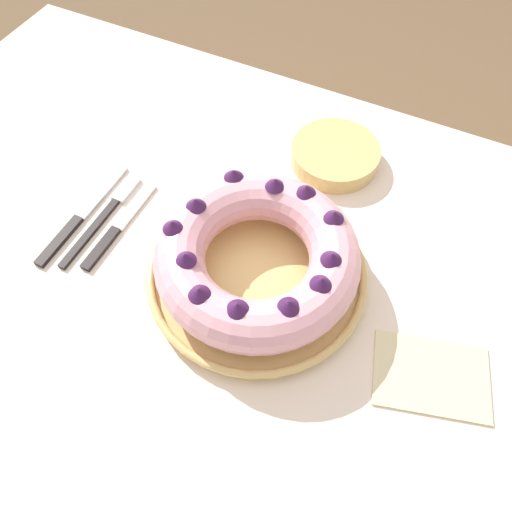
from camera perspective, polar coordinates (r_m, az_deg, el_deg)
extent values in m
plane|color=brown|center=(1.44, -0.07, -18.23)|extent=(8.00, 8.00, 0.00)
cube|color=beige|center=(0.75, -0.12, -3.65)|extent=(1.50, 0.91, 0.03)
cylinder|color=brown|center=(1.51, -17.40, 10.87)|extent=(0.06, 0.06, 0.72)
cylinder|color=tan|center=(0.74, 0.00, -2.34)|extent=(0.31, 0.31, 0.01)
torus|color=tan|center=(0.73, 0.00, -1.80)|extent=(0.32, 0.32, 0.01)
torus|color=#E09EAD|center=(0.69, 0.00, 0.00)|extent=(0.29, 0.29, 0.07)
cone|color=#3D1947|center=(0.65, 8.68, -0.10)|extent=(0.04, 0.04, 0.01)
cone|color=#3D1947|center=(0.69, 8.92, 4.63)|extent=(0.04, 0.04, 0.01)
cone|color=#3D1947|center=(0.71, 5.76, 7.58)|extent=(0.04, 0.04, 0.01)
cone|color=#3D1947|center=(0.72, 2.18, 8.36)|extent=(0.03, 0.03, 0.01)
cone|color=#3D1947|center=(0.73, -2.58, 9.37)|extent=(0.04, 0.04, 0.01)
cone|color=#3D1947|center=(0.70, -6.93, 6.05)|extent=(0.04, 0.04, 0.01)
cone|color=#3D1947|center=(0.68, -9.53, 3.51)|extent=(0.04, 0.04, 0.01)
cone|color=#3D1947|center=(0.65, -8.10, -0.17)|extent=(0.04, 0.04, 0.01)
cone|color=#3D1947|center=(0.62, -6.54, -4.08)|extent=(0.04, 0.04, 0.01)
cone|color=#3D1947|center=(0.61, -2.15, -5.83)|extent=(0.04, 0.04, 0.01)
cone|color=#3D1947|center=(0.61, 3.81, -5.54)|extent=(0.03, 0.03, 0.01)
cone|color=#3D1947|center=(0.63, 7.48, -2.93)|extent=(0.04, 0.04, 0.01)
cube|color=black|center=(0.83, -18.44, 2.54)|extent=(0.01, 0.14, 0.01)
cube|color=silver|center=(0.87, -14.62, 7.43)|extent=(0.02, 0.06, 0.01)
cube|color=black|center=(0.83, -21.54, 1.61)|extent=(0.02, 0.10, 0.01)
cube|color=silver|center=(0.88, -17.19, 7.09)|extent=(0.02, 0.12, 0.00)
cube|color=black|center=(0.80, -17.29, 0.83)|extent=(0.02, 0.08, 0.01)
cube|color=silver|center=(0.84, -13.69, 5.58)|extent=(0.02, 0.10, 0.00)
cylinder|color=tan|center=(0.89, 9.02, 11.33)|extent=(0.15, 0.15, 0.03)
cube|color=beige|center=(0.72, 19.38, -12.76)|extent=(0.17, 0.14, 0.00)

